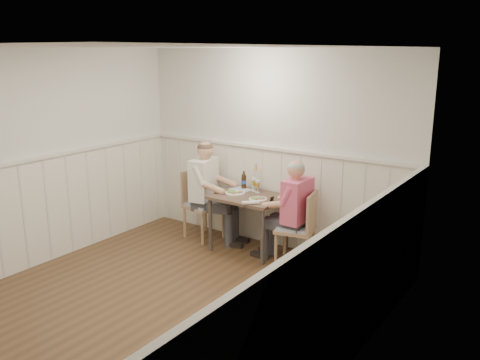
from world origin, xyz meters
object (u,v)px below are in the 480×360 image
Objects in this scene: chair_left at (201,202)px; beer_bottle at (244,181)px; chair_right at (300,226)px; diner_cream at (207,199)px; dining_table at (249,203)px; man_in_pink at (294,220)px; grass_vase at (254,177)px.

chair_left is 0.71m from beer_bottle.
chair_left is at bearing -160.57° from beer_bottle.
diner_cream reaches higher than chair_right.
dining_table is at bearing 178.26° from chair_right.
dining_table is 0.68× the size of man_in_pink.
beer_bottle is at bearing 29.47° from diner_cream.
grass_vase is (-0.09, 0.26, 0.28)m from dining_table.
man_in_pink is (0.69, -0.04, -0.09)m from dining_table.
beer_bottle is at bearing 19.43° from chair_left.
chair_right is at bearing -0.83° from diner_cream.
diner_cream reaches higher than beer_bottle.
man_in_pink is 1.38m from diner_cream.
grass_vase reaches higher than chair_right.
beer_bottle is 0.17m from grass_vase.
man_in_pink is at bearing -21.23° from grass_vase.
dining_table is 3.74× the size of beer_bottle.
dining_table is 0.39m from grass_vase.
beer_bottle is (-0.25, 0.25, 0.21)m from dining_table.
chair_right is at bearing -18.50° from grass_vase.
chair_left is (-1.60, 0.06, 0.02)m from chair_right.
diner_cream is at bearing -156.01° from grass_vase.
beer_bottle is at bearing 164.98° from chair_right.
chair_right is 2.39× the size of grass_vase.
chair_left is 0.17m from diner_cream.
diner_cream is (-1.46, 0.02, 0.09)m from chair_right.
chair_right is 0.69× the size of man_in_pink.
chair_left is 0.87m from grass_vase.
beer_bottle is at bearing 162.90° from man_in_pink.
dining_table is at bearing -45.18° from beer_bottle.
beer_bottle is at bearing -174.29° from grass_vase.
man_in_pink is at bearing -1.51° from diner_cream.
chair_left reaches higher than chair_right.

